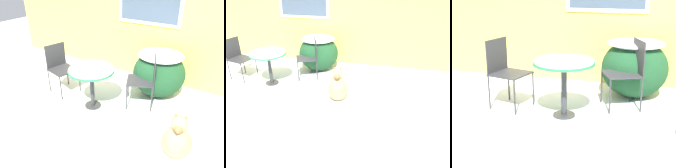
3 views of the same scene
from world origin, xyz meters
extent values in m
plane|color=silver|center=(0.00, 0.00, 0.00)|extent=(16.00, 16.00, 0.00)
ellipsoid|color=#194223|center=(0.42, 1.60, 0.44)|extent=(0.99, 0.97, 0.88)
ellipsoid|color=silver|center=(0.42, 1.60, 0.82)|extent=(0.84, 0.82, 0.12)
cylinder|color=#2D2D30|center=(-0.39, 0.56, 0.01)|extent=(0.29, 0.29, 0.03)
cylinder|color=#2D2D30|center=(-0.39, 0.56, 0.36)|extent=(0.07, 0.07, 0.68)
cylinder|color=#237A47|center=(-0.39, 0.56, 0.72)|extent=(0.79, 0.79, 0.03)
cylinder|color=silver|center=(-0.39, 0.56, 0.74)|extent=(0.76, 0.76, 0.02)
cube|color=#2D2D30|center=(0.29, 1.07, 0.49)|extent=(0.62, 0.62, 0.02)
cube|color=#2D2D30|center=(0.50, 1.16, 0.72)|extent=(0.19, 0.40, 0.46)
cylinder|color=#2D2D30|center=(0.00, 1.18, 0.24)|extent=(0.02, 0.02, 0.48)
cylinder|color=#2D2D30|center=(0.18, 0.79, 0.24)|extent=(0.02, 0.02, 0.48)
cylinder|color=#2D2D30|center=(0.40, 1.36, 0.24)|extent=(0.02, 0.02, 0.48)
cylinder|color=#2D2D30|center=(0.57, 0.96, 0.24)|extent=(0.02, 0.02, 0.48)
cube|color=#2D2D30|center=(-1.18, 0.68, 0.49)|extent=(0.57, 0.57, 0.02)
cube|color=#2D2D30|center=(-1.40, 0.73, 0.72)|extent=(0.12, 0.42, 0.46)
cylinder|color=#2D2D30|center=(-1.02, 0.42, 0.24)|extent=(0.02, 0.02, 0.48)
cylinder|color=#2D2D30|center=(-0.92, 0.84, 0.24)|extent=(0.02, 0.02, 0.48)
cylinder|color=#2D2D30|center=(-1.44, 0.52, 0.24)|extent=(0.02, 0.02, 0.48)
cylinder|color=#2D2D30|center=(-1.34, 0.94, 0.24)|extent=(0.02, 0.02, 0.48)
camera|label=1|loc=(1.70, -2.06, 2.27)|focal=35.00mm
camera|label=2|loc=(2.12, -3.48, 2.31)|focal=35.00mm
camera|label=3|loc=(0.73, -3.49, 1.76)|focal=55.00mm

